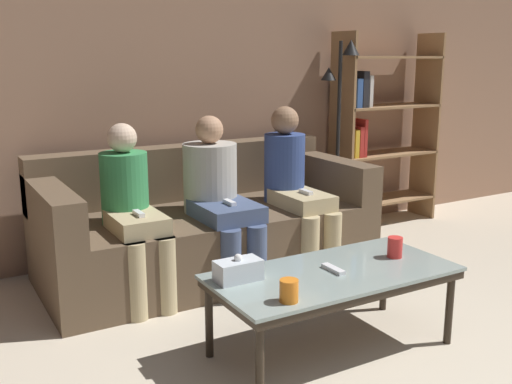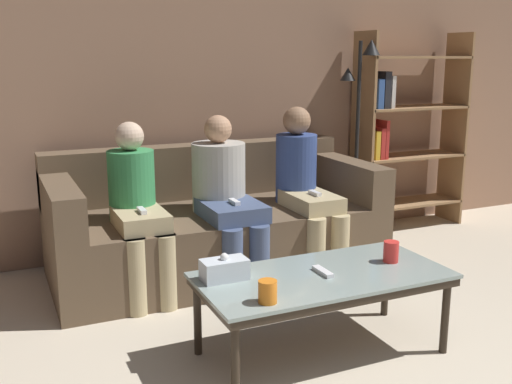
{
  "view_description": "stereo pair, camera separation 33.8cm",
  "coord_description": "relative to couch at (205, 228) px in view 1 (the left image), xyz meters",
  "views": [
    {
      "loc": [
        -1.67,
        -0.55,
        1.47
      ],
      "look_at": [
        0.0,
        2.35,
        0.71
      ],
      "focal_mm": 42.0,
      "sensor_mm": 36.0,
      "label": 1
    },
    {
      "loc": [
        -1.37,
        -0.7,
        1.47
      ],
      "look_at": [
        0.0,
        2.35,
        0.71
      ],
      "focal_mm": 42.0,
      "sensor_mm": 36.0,
      "label": 2
    }
  ],
  "objects": [
    {
      "name": "couch",
      "position": [
        0.0,
        0.0,
        0.0
      ],
      "size": [
        2.2,
        1.0,
        0.84
      ],
      "color": "brown",
      "rests_on": "ground_plane"
    },
    {
      "name": "wall_back",
      "position": [
        0.0,
        0.58,
        0.99
      ],
      "size": [
        12.0,
        0.06,
        2.6
      ],
      "color": "#9E755B",
      "rests_on": "ground_plane"
    },
    {
      "name": "standing_lamp",
      "position": [
        1.3,
        0.2,
        0.66
      ],
      "size": [
        0.31,
        0.26,
        1.59
      ],
      "color": "black",
      "rests_on": "ground_plane"
    },
    {
      "name": "game_remote",
      "position": [
        0.07,
        -1.36,
        0.12
      ],
      "size": [
        0.04,
        0.15,
        0.02
      ],
      "color": "white",
      "rests_on": "coffee_table"
    },
    {
      "name": "seated_person_mid_left",
      "position": [
        0.0,
        -0.22,
        0.29
      ],
      "size": [
        0.35,
        0.7,
        1.09
      ],
      "color": "#47567A",
      "rests_on": "ground_plane"
    },
    {
      "name": "cup_near_right",
      "position": [
        0.47,
        -1.36,
        0.17
      ],
      "size": [
        0.08,
        0.08,
        0.11
      ],
      "color": "red",
      "rests_on": "coffee_table"
    },
    {
      "name": "seated_person_mid_right",
      "position": [
        0.58,
        -0.24,
        0.29
      ],
      "size": [
        0.31,
        0.66,
        1.13
      ],
      "color": "tan",
      "rests_on": "ground_plane"
    },
    {
      "name": "cup_near_left",
      "position": [
        -0.33,
        -1.57,
        0.16
      ],
      "size": [
        0.08,
        0.08,
        0.1
      ],
      "color": "orange",
      "rests_on": "coffee_table"
    },
    {
      "name": "seated_person_left_end",
      "position": [
        -0.58,
        -0.23,
        0.26
      ],
      "size": [
        0.31,
        0.62,
        1.08
      ],
      "color": "tan",
      "rests_on": "ground_plane"
    },
    {
      "name": "bookshelf",
      "position": [
        1.79,
        0.35,
        0.48
      ],
      "size": [
        0.99,
        0.32,
        1.66
      ],
      "color": "#9E754C",
      "rests_on": "ground_plane"
    },
    {
      "name": "tissue_box",
      "position": [
        -0.4,
        -1.24,
        0.17
      ],
      "size": [
        0.22,
        0.12,
        0.13
      ],
      "color": "silver",
      "rests_on": "coffee_table"
    },
    {
      "name": "coffee_table",
      "position": [
        0.07,
        -1.36,
        0.07
      ],
      "size": [
        1.24,
        0.6,
        0.43
      ],
      "color": "#8C9E99",
      "rests_on": "ground_plane"
    }
  ]
}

